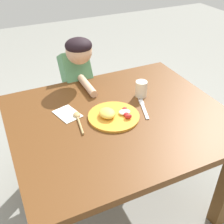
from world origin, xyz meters
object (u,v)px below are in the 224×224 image
object	(u,v)px
drinking_cup	(141,89)
person	(78,97)
fork	(143,108)
spoon	(78,119)
plate	(113,115)

from	to	relation	value
drinking_cup	person	distance (m)	0.54
fork	spoon	xyz separation A→B (m)	(-0.36, 0.05, 0.00)
plate	drinking_cup	bearing A→B (deg)	27.86
spoon	person	xyz separation A→B (m)	(0.16, 0.49, -0.18)
drinking_cup	person	bearing A→B (deg)	120.90
plate	spoon	bearing A→B (deg)	162.26
drinking_cup	person	xyz separation A→B (m)	(-0.25, 0.42, -0.22)
fork	spoon	distance (m)	0.36
fork	person	bearing A→B (deg)	38.86
plate	spoon	distance (m)	0.18
drinking_cup	fork	bearing A→B (deg)	-113.30
plate	drinking_cup	distance (m)	0.27
plate	person	xyz separation A→B (m)	(-0.02, 0.55, -0.19)
plate	person	bearing A→B (deg)	91.65
drinking_cup	plate	bearing A→B (deg)	-152.14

